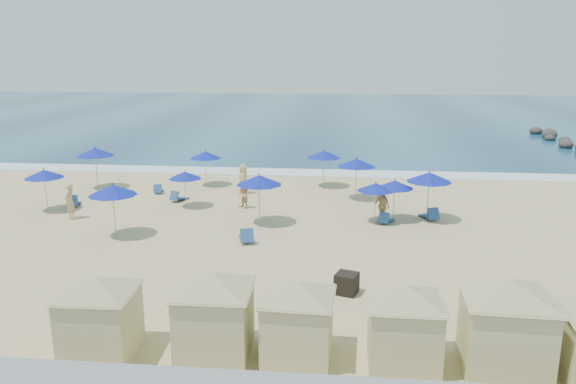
% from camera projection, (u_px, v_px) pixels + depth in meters
% --- Properties ---
extents(ground, '(160.00, 160.00, 0.00)m').
position_uv_depth(ground, '(263.00, 245.00, 25.07)').
color(ground, '#C9B57F').
rests_on(ground, ground).
extents(ocean, '(160.00, 80.00, 0.06)m').
position_uv_depth(ocean, '(319.00, 114.00, 78.18)').
color(ocean, navy).
rests_on(ocean, ground).
extents(surf_line, '(160.00, 2.50, 0.08)m').
position_uv_depth(surf_line, '(294.00, 173.00, 40.03)').
color(surf_line, white).
rests_on(surf_line, ground).
extents(trash_bin, '(0.94, 0.94, 0.74)m').
position_uv_depth(trash_bin, '(347.00, 283.00, 19.97)').
color(trash_bin, black).
rests_on(trash_bin, ground).
extents(cabana_0, '(4.14, 4.14, 2.60)m').
position_uv_depth(cabana_0, '(99.00, 306.00, 15.66)').
color(cabana_0, beige).
rests_on(cabana_0, ground).
extents(cabana_1, '(4.34, 4.34, 2.72)m').
position_uv_depth(cabana_1, '(214.00, 303.00, 15.64)').
color(cabana_1, beige).
rests_on(cabana_1, ground).
extents(cabana_2, '(4.04, 4.04, 2.54)m').
position_uv_depth(cabana_2, '(298.00, 310.00, 15.47)').
color(cabana_2, beige).
rests_on(cabana_2, ground).
extents(cabana_3, '(4.11, 4.11, 2.58)m').
position_uv_depth(cabana_3, '(405.00, 315.00, 15.13)').
color(cabana_3, beige).
rests_on(cabana_3, ground).
extents(cabana_4, '(4.66, 4.66, 2.93)m').
position_uv_depth(cabana_4, '(507.00, 314.00, 14.77)').
color(cabana_4, beige).
rests_on(cabana_4, ground).
extents(umbrella_0, '(2.08, 2.08, 2.36)m').
position_uv_depth(umbrella_0, '(44.00, 174.00, 30.03)').
color(umbrella_0, '#A5A8AD').
rests_on(umbrella_0, ground).
extents(umbrella_1, '(2.36, 2.36, 2.68)m').
position_uv_depth(umbrella_1, '(95.00, 152.00, 35.06)').
color(umbrella_1, '#A5A8AD').
rests_on(umbrella_1, ground).
extents(umbrella_2, '(2.25, 2.25, 2.56)m').
position_uv_depth(umbrella_2, '(113.00, 190.00, 25.76)').
color(umbrella_2, '#A5A8AD').
rests_on(umbrella_2, ground).
extents(umbrella_3, '(2.03, 2.03, 2.31)m').
position_uv_depth(umbrella_3, '(205.00, 155.00, 35.85)').
color(umbrella_3, '#A5A8AD').
rests_on(umbrella_3, ground).
extents(umbrella_4, '(1.84, 1.84, 2.09)m').
position_uv_depth(umbrella_4, '(185.00, 175.00, 30.82)').
color(umbrella_4, '#A5A8AD').
rests_on(umbrella_4, ground).
extents(umbrella_5, '(2.28, 2.28, 2.60)m').
position_uv_depth(umbrella_5, '(259.00, 180.00, 27.66)').
color(umbrella_5, '#A5A8AD').
rests_on(umbrella_5, ground).
extents(umbrella_6, '(2.20, 2.20, 2.51)m').
position_uv_depth(umbrella_6, '(356.00, 163.00, 32.43)').
color(umbrella_6, '#A5A8AD').
rests_on(umbrella_6, ground).
extents(umbrella_7, '(1.87, 1.87, 2.13)m').
position_uv_depth(umbrella_7, '(376.00, 187.00, 27.95)').
color(umbrella_7, '#A5A8AD').
rests_on(umbrella_7, ground).
extents(umbrella_8, '(2.14, 2.14, 2.44)m').
position_uv_depth(umbrella_8, '(324.00, 154.00, 35.47)').
color(umbrella_8, '#A5A8AD').
rests_on(umbrella_8, ground).
extents(umbrella_9, '(1.92, 1.92, 2.19)m').
position_uv_depth(umbrella_9, '(395.00, 184.00, 28.29)').
color(umbrella_9, '#A5A8AD').
rests_on(umbrella_9, ground).
extents(umbrella_10, '(2.30, 2.30, 2.62)m').
position_uv_depth(umbrella_10, '(429.00, 177.00, 28.24)').
color(umbrella_10, '#A5A8AD').
rests_on(umbrella_10, ground).
extents(beach_chair_0, '(0.98, 1.45, 0.73)m').
position_uv_depth(beach_chair_0, '(73.00, 202.00, 31.30)').
color(beach_chair_0, '#25488A').
rests_on(beach_chair_0, ground).
extents(beach_chair_1, '(0.73, 1.19, 0.61)m').
position_uv_depth(beach_chair_1, '(158.00, 190.00, 34.29)').
color(beach_chair_1, '#25488A').
rests_on(beach_chair_1, ground).
extents(beach_chair_2, '(0.96, 1.32, 0.67)m').
position_uv_depth(beach_chair_2, '(178.00, 197.00, 32.43)').
color(beach_chair_2, '#25488A').
rests_on(beach_chair_2, ground).
extents(beach_chair_3, '(0.91, 1.45, 0.74)m').
position_uv_depth(beach_chair_3, '(246.00, 237.00, 25.40)').
color(beach_chair_3, '#25488A').
rests_on(beach_chair_3, ground).
extents(beach_chair_4, '(0.94, 1.29, 0.65)m').
position_uv_depth(beach_chair_4, '(386.00, 219.00, 28.21)').
color(beach_chair_4, '#25488A').
rests_on(beach_chair_4, ground).
extents(beach_chair_5, '(0.98, 1.44, 0.73)m').
position_uv_depth(beach_chair_5, '(430.00, 215.00, 28.81)').
color(beach_chair_5, '#25488A').
rests_on(beach_chair_5, ground).
extents(beachgoer_0, '(0.46, 0.69, 1.88)m').
position_uv_depth(beachgoer_0, '(70.00, 201.00, 28.82)').
color(beachgoer_0, tan).
rests_on(beachgoer_0, ground).
extents(beachgoer_1, '(0.98, 0.96, 1.59)m').
position_uv_depth(beachgoer_1, '(243.00, 194.00, 30.79)').
color(beachgoer_1, tan).
rests_on(beachgoer_1, ground).
extents(beachgoer_2, '(0.97, 1.10, 1.78)m').
position_uv_depth(beachgoer_2, '(382.00, 206.00, 28.14)').
color(beachgoer_2, tan).
rests_on(beachgoer_2, ground).
extents(beachgoer_3, '(0.72, 0.98, 1.82)m').
position_uv_depth(beachgoer_3, '(243.00, 179.00, 34.07)').
color(beachgoer_3, tan).
rests_on(beachgoer_3, ground).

